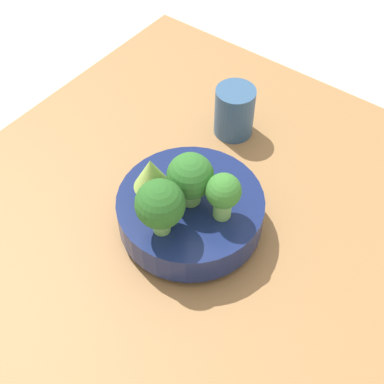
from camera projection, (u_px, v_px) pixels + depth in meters
ground_plane at (186, 243)px, 0.84m from camera, size 6.00×6.00×0.00m
table at (186, 237)px, 0.83m from camera, size 0.90×0.80×0.03m
bowl at (192, 212)px, 0.79m from camera, size 0.22×0.22×0.06m
broccoli_floret_center at (192, 178)px, 0.74m from camera, size 0.07×0.07×0.09m
romanesco_piece_near at (151, 176)px, 0.74m from camera, size 0.05×0.05×0.08m
broccoli_floret_back at (223, 194)px, 0.72m from camera, size 0.05×0.05×0.08m
broccoli_floret_right at (160, 205)px, 0.70m from camera, size 0.07×0.07×0.09m
cup at (234, 111)px, 0.93m from camera, size 0.07×0.07×0.09m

